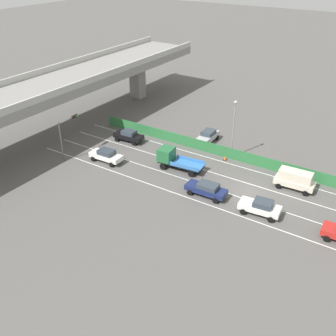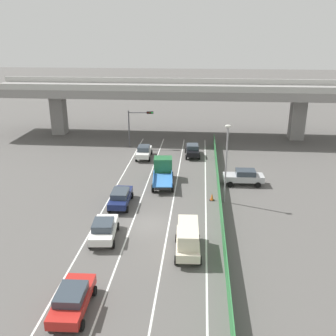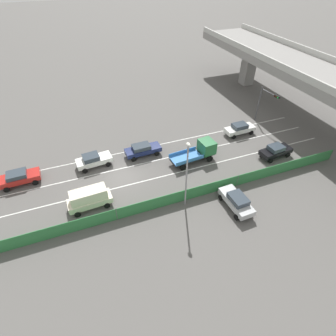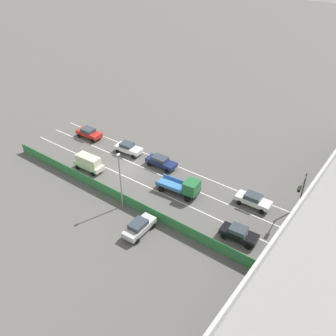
{
  "view_description": "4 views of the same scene",
  "coord_description": "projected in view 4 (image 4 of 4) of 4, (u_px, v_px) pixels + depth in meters",
  "views": [
    {
      "loc": [
        -37.03,
        -13.12,
        24.66
      ],
      "look_at": [
        -2.28,
        9.45,
        1.25
      ],
      "focal_mm": 42.28,
      "sensor_mm": 36.0,
      "label": 1
    },
    {
      "loc": [
        4.16,
        -29.13,
        15.89
      ],
      "look_at": [
        0.85,
        7.97,
        2.42
      ],
      "focal_mm": 40.23,
      "sensor_mm": 36.0,
      "label": 2
    },
    {
      "loc": [
        24.55,
        -3.57,
        21.33
      ],
      "look_at": [
        1.44,
        5.31,
        0.94
      ],
      "focal_mm": 28.71,
      "sensor_mm": 36.0,
      "label": 3
    },
    {
      "loc": [
        32.1,
        31.35,
        30.14
      ],
      "look_at": [
        -2.68,
        5.42,
        0.87
      ],
      "focal_mm": 39.42,
      "sensor_mm": 36.0,
      "label": 4
    }
  ],
  "objects": [
    {
      "name": "car_sedan_red",
      "position": [
        89.0,
        133.0,
        60.91
      ],
      "size": [
        2.2,
        4.49,
        1.61
      ],
      "color": "red",
      "rests_on": "ground"
    },
    {
      "name": "street_lamp",
      "position": [
        120.0,
        176.0,
        44.05
      ],
      "size": [
        0.6,
        0.36,
        7.84
      ],
      "color": "gray",
      "rests_on": "ground"
    },
    {
      "name": "lane_line_mid_left",
      "position": [
        161.0,
        175.0,
        52.34
      ],
      "size": [
        0.14,
        45.95,
        0.01
      ],
      "primitive_type": "cube",
      "color": "silver",
      "rests_on": "ground"
    },
    {
      "name": "car_sedan_white",
      "position": [
        253.0,
        200.0,
        46.32
      ],
      "size": [
        2.04,
        4.54,
        1.66
      ],
      "color": "white",
      "rests_on": "ground"
    },
    {
      "name": "green_fence",
      "position": [
        123.0,
        199.0,
        46.71
      ],
      "size": [
        0.1,
        42.05,
        1.54
      ],
      "color": "#2D753D",
      "rests_on": "ground"
    },
    {
      "name": "lane_line_mid_right",
      "position": [
        147.0,
        186.0,
        50.18
      ],
      "size": [
        0.14,
        45.95,
        0.01
      ],
      "primitive_type": "cube",
      "color": "silver",
      "rests_on": "ground"
    },
    {
      "name": "car_sedan_navy",
      "position": [
        161.0,
        161.0,
        53.69
      ],
      "size": [
        2.05,
        4.73,
        1.6
      ],
      "color": "navy",
      "rests_on": "ground"
    },
    {
      "name": "traffic_light",
      "position": [
        301.0,
        189.0,
        43.29
      ],
      "size": [
        3.64,
        0.59,
        5.39
      ],
      "color": "#47474C",
      "rests_on": "ground"
    },
    {
      "name": "ground_plane",
      "position": [
        127.0,
        169.0,
        53.72
      ],
      "size": [
        300.0,
        300.0,
        0.0
      ],
      "primitive_type": "plane",
      "color": "#565451"
    },
    {
      "name": "flatbed_truck_blue",
      "position": [
        185.0,
        187.0,
        47.89
      ],
      "size": [
        2.74,
        5.96,
        2.48
      ],
      "color": "black",
      "rests_on": "ground"
    },
    {
      "name": "traffic_cone",
      "position": [
        131.0,
        200.0,
        47.15
      ],
      "size": [
        0.47,
        0.47,
        0.73
      ],
      "color": "orange",
      "rests_on": "ground"
    },
    {
      "name": "parked_wagon_silver",
      "position": [
        139.0,
        227.0,
        42.22
      ],
      "size": [
        4.44,
        2.07,
        1.71
      ],
      "color": "#B2B5B7",
      "rests_on": "ground"
    },
    {
      "name": "car_hatchback_white",
      "position": [
        128.0,
        148.0,
        56.85
      ],
      "size": [
        2.35,
        4.46,
        1.67
      ],
      "color": "silver",
      "rests_on": "ground"
    },
    {
      "name": "car_van_cream",
      "position": [
        89.0,
        162.0,
        52.8
      ],
      "size": [
        2.13,
        4.58,
        2.29
      ],
      "color": "beige",
      "rests_on": "ground"
    },
    {
      "name": "lane_line_right_edge",
      "position": [
        131.0,
        198.0,
        48.02
      ],
      "size": [
        0.14,
        45.95,
        0.01
      ],
      "primitive_type": "cube",
      "color": "silver",
      "rests_on": "ground"
    },
    {
      "name": "car_sedan_black",
      "position": [
        239.0,
        233.0,
        41.39
      ],
      "size": [
        2.2,
        4.41,
        1.67
      ],
      "color": "black",
      "rests_on": "ground"
    },
    {
      "name": "lane_line_left_edge",
      "position": [
        174.0,
        165.0,
        54.5
      ],
      "size": [
        0.14,
        45.95,
        0.01
      ],
      "primitive_type": "cube",
      "color": "silver",
      "rests_on": "ground"
    }
  ]
}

